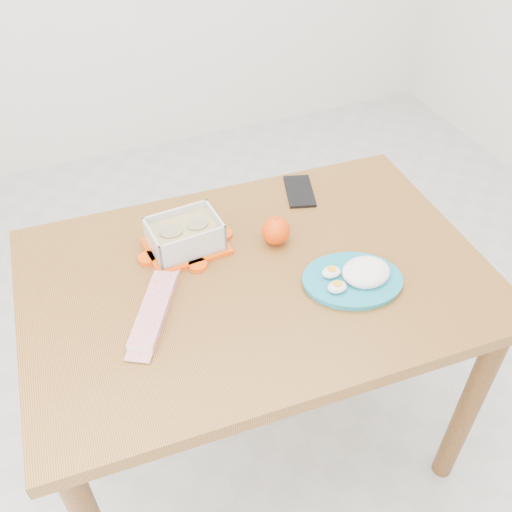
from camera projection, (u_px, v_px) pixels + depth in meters
name	position (u px, v px, depth m)	size (l,w,h in m)	color
ground	(274.00, 375.00, 2.11)	(3.50, 3.50, 0.00)	#B7B7B2
dining_table	(256.00, 302.00, 1.50)	(1.19, 0.82, 0.75)	brown
food_container	(185.00, 236.00, 1.48)	(0.22, 0.17, 0.09)	#FC4D07
orange_fruit	(276.00, 231.00, 1.50)	(0.08, 0.08, 0.08)	#FF3405
rice_plate	(357.00, 276.00, 1.40)	(0.31, 0.31, 0.07)	teal
candy_bar	(154.00, 310.00, 1.33)	(0.24, 0.06, 0.02)	#BA0924
smartphone	(300.00, 191.00, 1.69)	(0.08, 0.15, 0.01)	black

